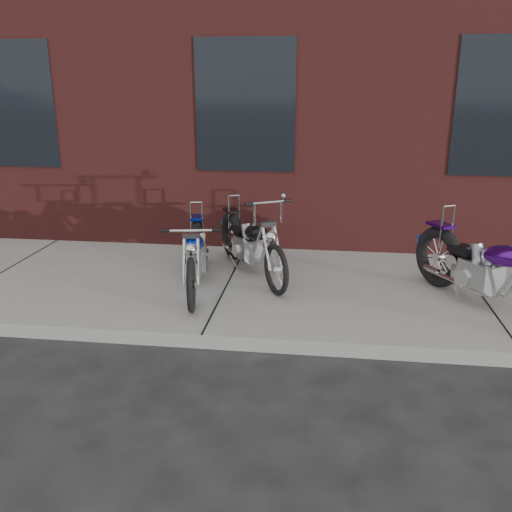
# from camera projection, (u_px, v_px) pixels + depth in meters

# --- Properties ---
(ground) EXTENTS (120.00, 120.00, 0.00)m
(ground) POSITION_uv_depth(u_px,v_px,m) (202.00, 349.00, 5.34)
(ground) COLOR black
(ground) RESTS_ON ground
(sidewalk) EXTENTS (22.00, 3.00, 0.15)m
(sidewalk) POSITION_uv_depth(u_px,v_px,m) (229.00, 288.00, 6.74)
(sidewalk) COLOR gray
(sidewalk) RESTS_ON ground
(building_brick) EXTENTS (22.00, 10.00, 8.00)m
(building_brick) POSITION_uv_depth(u_px,v_px,m) (279.00, 11.00, 11.68)
(building_brick) COLOR maroon
(building_brick) RESTS_ON ground
(chopper_purple) EXTENTS (1.28, 2.05, 1.30)m
(chopper_purple) POSITION_uv_depth(u_px,v_px,m) (487.00, 272.00, 5.81)
(chopper_purple) COLOR black
(chopper_purple) RESTS_ON sidewalk
(chopper_blue) EXTENTS (0.59, 2.06, 0.90)m
(chopper_blue) POSITION_uv_depth(u_px,v_px,m) (195.00, 256.00, 6.50)
(chopper_blue) COLOR black
(chopper_blue) RESTS_ON sidewalk
(chopper_third) EXTENTS (1.13, 1.87, 1.07)m
(chopper_third) POSITION_uv_depth(u_px,v_px,m) (251.00, 245.00, 6.90)
(chopper_third) COLOR black
(chopper_third) RESTS_ON sidewalk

